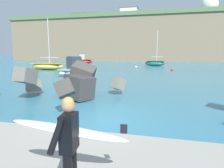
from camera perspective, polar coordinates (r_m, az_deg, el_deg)
The scene contains 16 objects.
ground_plane at distance 8.46m, azimuth -5.02°, elevation -9.76°, with size 400.00×400.00×0.00m, color teal.
breakwater_jetty at distance 10.44m, azimuth -9.90°, elevation -0.28°, with size 30.14×7.68×2.82m.
surfer_with_board at distance 3.53m, azimuth -11.87°, elevation -14.93°, with size 2.12×1.27×1.78m.
boat_near_left at distance 24.52m, azimuth -10.05°, elevation 3.99°, with size 3.70×5.20×2.28m.
boat_near_centre at distance 42.62m, azimuth 12.02°, elevation 5.79°, with size 4.07×1.59×7.13m.
boat_near_right at distance 34.22m, azimuth -17.71°, elevation 4.86°, with size 5.76×2.46×7.94m.
boat_mid_left at distance 49.92m, azimuth -8.06°, elevation 6.51°, with size 4.47×2.92×2.46m.
mooring_buoy_inner at distance 35.81m, azimuth 6.80°, elevation 4.78°, with size 0.44×0.44×0.44m.
mooring_buoy_middle at distance 32.01m, azimuth 16.57°, elevation 4.01°, with size 0.44×0.44×0.44m.
mooring_buoy_outer at distance 33.02m, azimuth -4.46°, elevation 4.48°, with size 0.44×0.44×0.44m.
headland_bluff at distance 86.38m, azimuth 3.26°, elevation 11.99°, with size 73.32×45.50×14.99m.
radar_dome at distance 92.32m, azimuth 25.73°, elevation 18.65°, with size 6.40×6.40×9.40m.
station_building_west at distance 93.31m, azimuth -8.87°, elevation 17.67°, with size 6.83×4.65×4.50m.
station_building_central at distance 88.28m, azimuth 4.86°, elevation 18.71°, with size 7.19×5.30×5.85m.
station_building_east at distance 96.70m, azimuth -2.80°, elevation 17.41°, with size 7.20×8.00×4.38m.
station_building_annex at distance 99.40m, azimuth -6.55°, elevation 17.50°, with size 7.11×5.22×5.65m.
Camera 1 is at (2.66, -7.57, 2.69)m, focal length 32.48 mm.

